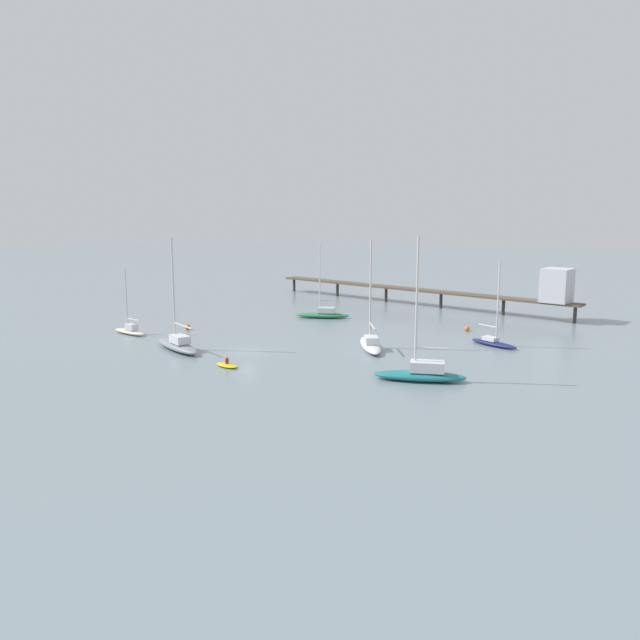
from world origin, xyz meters
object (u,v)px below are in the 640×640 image
at_px(sailboat_white, 370,342).
at_px(sailboat_gray, 178,343).
at_px(sailboat_navy, 494,341).
at_px(mooring_buoy_near, 467,329).
at_px(sailboat_teal, 421,372).
at_px(mooring_buoy_far, 187,327).
at_px(sailboat_cream, 130,329).
at_px(dinghy_yellow, 227,365).
at_px(sailboat_green, 323,313).
at_px(pier, 493,287).

height_order(sailboat_white, sailboat_gray, sailboat_gray).
height_order(sailboat_navy, mooring_buoy_near, sailboat_navy).
xyz_separation_m(sailboat_gray, mooring_buoy_near, (23.77, 30.00, -0.46)).
xyz_separation_m(sailboat_teal, sailboat_navy, (0.44, 19.29, -0.21)).
xyz_separation_m(sailboat_white, mooring_buoy_far, (-26.52, -3.66, -0.37)).
relative_size(mooring_buoy_far, mooring_buoy_near, 1.12).
height_order(sailboat_cream, mooring_buoy_far, sailboat_cream).
distance_m(sailboat_teal, dinghy_yellow, 20.29).
bearing_deg(sailboat_cream, sailboat_white, 18.27).
bearing_deg(sailboat_teal, sailboat_gray, -172.77).
bearing_deg(mooring_buoy_near, sailboat_green, -174.19).
bearing_deg(sailboat_white, dinghy_yellow, -117.07).
bearing_deg(sailboat_white, sailboat_cream, -161.73).
height_order(sailboat_cream, mooring_buoy_near, sailboat_cream).
xyz_separation_m(sailboat_gray, dinghy_yellow, (10.16, -2.71, -0.60)).
distance_m(sailboat_green, mooring_buoy_near, 21.98).
xyz_separation_m(sailboat_green, mooring_buoy_near, (21.86, 2.22, -0.37)).
distance_m(pier, sailboat_green, 26.88).
relative_size(sailboat_cream, sailboat_navy, 0.84).
relative_size(pier, sailboat_green, 5.01).
relative_size(sailboat_white, sailboat_cream, 1.49).
height_order(sailboat_cream, dinghy_yellow, sailboat_cream).
relative_size(pier, sailboat_cream, 6.53).
xyz_separation_m(pier, sailboat_white, (-3.25, -32.48, -3.38)).
relative_size(sailboat_cream, sailboat_teal, 0.62).
distance_m(sailboat_white, dinghy_yellow, 17.97).
height_order(sailboat_navy, mooring_buoy_far, sailboat_navy).
relative_size(sailboat_green, dinghy_yellow, 3.58).
bearing_deg(sailboat_teal, sailboat_navy, 88.69).
bearing_deg(pier, mooring_buoy_near, -82.10).
relative_size(pier, sailboat_white, 4.39).
xyz_separation_m(sailboat_cream, sailboat_navy, (42.08, 19.84, 0.01)).
relative_size(sailboat_green, mooring_buoy_far, 14.48).
bearing_deg(sailboat_navy, mooring_buoy_far, -160.58).
distance_m(pier, dinghy_yellow, 49.96).
relative_size(sailboat_white, mooring_buoy_near, 18.59).
bearing_deg(dinghy_yellow, sailboat_cream, 165.25).
bearing_deg(sailboat_gray, sailboat_teal, 7.23).
bearing_deg(sailboat_gray, sailboat_cream, 165.42).
bearing_deg(dinghy_yellow, sailboat_green, 105.13).
distance_m(sailboat_white, mooring_buoy_far, 26.77).
distance_m(sailboat_cream, sailboat_teal, 41.64).
bearing_deg(sailboat_navy, mooring_buoy_near, 130.95).
relative_size(sailboat_green, sailboat_teal, 0.81).
bearing_deg(sailboat_gray, pier, 64.74).
bearing_deg(sailboat_gray, sailboat_green, 86.06).
xyz_separation_m(sailboat_green, sailboat_cream, (-14.16, -24.59, -0.08)).
bearing_deg(dinghy_yellow, sailboat_gray, 165.05).
distance_m(sailboat_white, mooring_buoy_near, 17.58).
relative_size(pier, sailboat_teal, 4.05).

